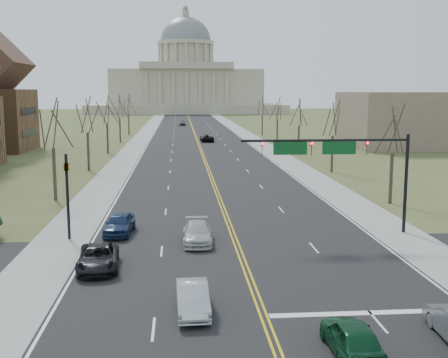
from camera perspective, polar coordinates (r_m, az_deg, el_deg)
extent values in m
plane|color=#4B4F27|center=(27.49, 3.75, -12.96)|extent=(600.00, 600.00, 0.00)
cube|color=black|center=(135.66, -2.99, 4.61)|extent=(20.00, 380.00, 0.01)
cube|color=black|center=(33.08, 2.23, -9.09)|extent=(120.00, 14.00, 0.01)
cube|color=gray|center=(135.86, -8.07, 4.55)|extent=(4.00, 380.00, 0.03)
cube|color=gray|center=(136.53, 2.07, 4.65)|extent=(4.00, 380.00, 0.03)
cube|color=gold|center=(135.66, -2.99, 4.62)|extent=(0.42, 380.00, 0.01)
cube|color=silver|center=(135.74, -7.14, 4.56)|extent=(0.15, 380.00, 0.01)
cube|color=silver|center=(136.29, 1.14, 4.65)|extent=(0.15, 380.00, 0.01)
cube|color=silver|center=(27.73, 14.62, -13.01)|extent=(9.50, 0.50, 0.01)
cube|color=#B9AE9A|center=(275.37, -3.83, 7.22)|extent=(90.00, 60.00, 4.00)
cube|color=#B9AE9A|center=(275.26, -3.86, 9.30)|extent=(70.00, 40.00, 16.00)
cube|color=#B9AE9A|center=(255.00, -3.81, 11.47)|extent=(42.00, 3.00, 3.00)
cylinder|color=#B9AE9A|center=(275.70, -3.89, 12.21)|extent=(24.00, 24.00, 12.00)
cylinder|color=#B9AE9A|center=(276.17, -3.90, 13.62)|extent=(27.00, 27.00, 1.60)
ellipsoid|color=slate|center=(276.24, -3.90, 13.79)|extent=(24.00, 24.00, 22.80)
cylinder|color=#B9AE9A|center=(277.63, -3.93, 16.44)|extent=(3.20, 3.20, 3.00)
sphere|color=slate|center=(277.94, -3.94, 16.91)|extent=(2.40, 2.40, 2.40)
cylinder|color=black|center=(42.53, 17.98, -0.48)|extent=(0.24, 0.24, 7.20)
cylinder|color=black|center=(40.21, 10.27, 3.89)|extent=(12.00, 0.18, 0.18)
imported|color=black|center=(41.13, 14.29, 3.10)|extent=(0.35, 0.40, 1.10)
sphere|color=#FF0C0C|center=(40.96, 14.38, 3.56)|extent=(0.18, 0.18, 0.18)
imported|color=black|center=(40.02, 8.86, 3.11)|extent=(0.35, 0.40, 1.10)
sphere|color=#FF0C0C|center=(39.84, 8.92, 3.59)|extent=(0.18, 0.18, 0.18)
imported|color=black|center=(39.36, 3.89, 3.10)|extent=(0.35, 0.40, 1.10)
sphere|color=#FF0C0C|center=(39.18, 3.93, 3.59)|extent=(0.18, 0.18, 0.18)
cube|color=#0C4C1E|center=(40.53, 11.61, 3.11)|extent=(2.40, 0.12, 0.90)
cube|color=#0C4C1E|center=(39.70, 6.75, 3.11)|extent=(2.40, 0.12, 0.90)
cylinder|color=black|center=(40.15, -15.60, -1.78)|extent=(0.20, 0.20, 6.00)
imported|color=black|center=(39.81, -15.73, 1.33)|extent=(0.32, 0.36, 0.99)
cylinder|color=#392F21|center=(53.46, 16.61, 0.07)|extent=(0.32, 0.32, 4.68)
cylinder|color=#392F21|center=(55.05, -16.83, 0.45)|extent=(0.32, 0.32, 4.95)
cylinder|color=#392F21|center=(72.29, 10.92, 2.51)|extent=(0.32, 0.32, 4.68)
cylinder|color=#392F21|center=(74.56, -13.62, 2.72)|extent=(0.32, 0.32, 4.95)
cylinder|color=#392F21|center=(91.63, 7.59, 3.92)|extent=(0.32, 0.32, 4.68)
cylinder|color=#392F21|center=(94.28, -11.75, 4.04)|extent=(0.32, 0.32, 4.95)
cylinder|color=#392F21|center=(111.20, 5.43, 4.84)|extent=(0.32, 0.32, 4.68)
cylinder|color=#392F21|center=(114.09, -10.52, 4.90)|extent=(0.32, 0.32, 4.95)
cylinder|color=#392F21|center=(130.89, 3.91, 5.47)|extent=(0.32, 0.32, 4.68)
cylinder|color=#392F21|center=(133.96, -9.65, 5.50)|extent=(0.32, 0.32, 4.95)
cube|color=black|center=(102.74, -19.11, 4.50)|extent=(0.10, 9.80, 1.20)
cube|color=black|center=(102.55, -19.21, 6.55)|extent=(0.10, 9.80, 1.20)
cube|color=#6E5B4E|center=(110.41, 18.87, 5.75)|extent=(25.00, 20.00, 10.00)
imported|color=#0D3D22|center=(23.24, 12.88, -15.42)|extent=(1.74, 4.31, 1.47)
imported|color=#B0B4B9|center=(26.75, -3.22, -11.98)|extent=(1.60, 4.23, 1.38)
imported|color=black|center=(33.58, -12.66, -7.80)|extent=(2.65, 5.08, 1.37)
imported|color=#B2B2B2|center=(38.29, -2.73, -5.49)|extent=(2.03, 4.80, 1.38)
imported|color=navy|center=(41.24, -10.57, -4.48)|extent=(2.22, 4.65, 1.53)
imported|color=black|center=(114.42, -1.75, 4.20)|extent=(2.73, 5.51, 1.50)
imported|color=#55595E|center=(168.18, -4.25, 5.72)|extent=(1.98, 4.75, 1.61)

